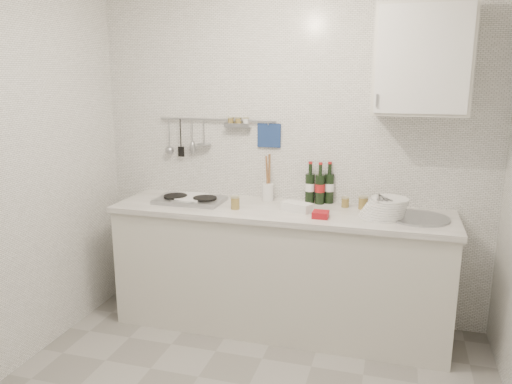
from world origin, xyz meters
TOP-DOWN VIEW (x-y plane):
  - back_wall at (0.00, 1.40)m, footprint 3.00×0.02m
  - counter at (0.01, 1.10)m, footprint 2.44×0.64m
  - wall_rail at (-0.60, 1.37)m, footprint 0.98×0.09m
  - wall_cabinet at (0.90, 1.22)m, footprint 0.60×0.38m
  - plate_stack_hob at (-0.70, 1.12)m, footprint 0.31×0.30m
  - plate_stack_sink at (0.73, 1.09)m, footprint 0.33×0.31m
  - wine_bottles at (0.24, 1.34)m, footprint 0.21×0.12m
  - butter_dish at (0.13, 1.07)m, footprint 0.23×0.17m
  - strawberry_punnet at (0.31, 0.95)m, footprint 0.11×0.11m
  - utensil_crock at (-0.15, 1.31)m, footprint 0.09×0.09m
  - jar_a at (-0.16, 1.33)m, footprint 0.07×0.07m
  - jar_b at (0.44, 1.27)m, footprint 0.06×0.06m
  - jar_c at (0.57, 1.26)m, footprint 0.07×0.07m
  - jar_d at (-0.31, 1.00)m, footprint 0.07×0.07m

SIDE VIEW (x-z plane):
  - counter at x=0.01m, z-range -0.05..0.92m
  - plate_stack_hob at x=-0.70m, z-range 0.92..0.96m
  - strawberry_punnet at x=0.31m, z-range 0.92..0.96m
  - butter_dish at x=0.13m, z-range 0.92..0.98m
  - jar_b at x=0.44m, z-range 0.92..1.00m
  - jar_c at x=0.57m, z-range 0.92..1.01m
  - jar_d at x=-0.31m, z-range 0.92..1.01m
  - jar_a at x=-0.16m, z-range 0.92..1.02m
  - plate_stack_sink at x=0.73m, z-range 0.91..1.05m
  - utensil_crock at x=-0.15m, z-range 0.82..1.19m
  - wine_bottles at x=0.24m, z-range 0.92..1.23m
  - back_wall at x=0.00m, z-range 0.00..2.50m
  - wall_rail at x=-0.60m, z-range 1.26..1.60m
  - wall_cabinet at x=0.90m, z-range 1.60..2.30m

